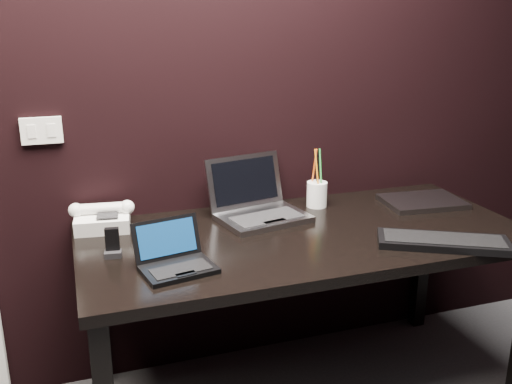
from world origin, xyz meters
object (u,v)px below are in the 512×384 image
object	(u,v)px
ext_keyboard	(443,242)
mobile_phone	(113,246)
silver_laptop	(258,207)
closed_laptop	(422,202)
desk_phone	(103,218)
desk	(304,250)
netbook	(175,260)
pen_cup	(317,193)

from	to	relation	value
ext_keyboard	mobile_phone	bearing A→B (deg)	165.81
silver_laptop	ext_keyboard	bearing A→B (deg)	-42.42
closed_laptop	desk_phone	bearing A→B (deg)	174.07
silver_laptop	closed_laptop	world-z (taller)	silver_laptop
desk	ext_keyboard	xyz separation A→B (m)	(0.42, -0.28, 0.09)
netbook	silver_laptop	distance (m)	0.56
desk	silver_laptop	xyz separation A→B (m)	(-0.12, 0.21, 0.12)
desk	closed_laptop	distance (m)	0.64
closed_laptop	desk_phone	world-z (taller)	desk_phone
ext_keyboard	desk_phone	xyz separation A→B (m)	(-1.15, 0.57, 0.03)
closed_laptop	mobile_phone	xyz separation A→B (m)	(-1.34, -0.14, 0.03)
ext_keyboard	desk_phone	size ratio (longest dim) A/B	1.89
pen_cup	silver_laptop	bearing A→B (deg)	-168.92
ext_keyboard	desk_phone	distance (m)	1.28
silver_laptop	pen_cup	world-z (taller)	pen_cup
desk_phone	ext_keyboard	bearing A→B (deg)	-26.24
mobile_phone	pen_cup	size ratio (longest dim) A/B	0.39
desk	pen_cup	size ratio (longest dim) A/B	6.63
desk	desk_phone	distance (m)	0.79
closed_laptop	desk_phone	xyz separation A→B (m)	(-1.35, 0.14, 0.03)
silver_laptop	pen_cup	bearing A→B (deg)	11.08
desk	ext_keyboard	distance (m)	0.52
desk	ext_keyboard	size ratio (longest dim) A/B	3.54
desk	desk_phone	bearing A→B (deg)	158.86
desk	mobile_phone	bearing A→B (deg)	179.74
desk_phone	silver_laptop	bearing A→B (deg)	-7.01
closed_laptop	desk_phone	size ratio (longest dim) A/B	1.41
silver_laptop	pen_cup	distance (m)	0.29
closed_laptop	pen_cup	bearing A→B (deg)	165.00
closed_laptop	silver_laptop	bearing A→B (deg)	174.96
desk_phone	netbook	bearing A→B (deg)	-66.49
silver_laptop	desk_phone	size ratio (longest dim) A/B	1.57
netbook	mobile_phone	distance (m)	0.25
ext_keyboard	pen_cup	bearing A→B (deg)	114.62
ext_keyboard	mobile_phone	distance (m)	1.17
ext_keyboard	closed_laptop	size ratio (longest dim) A/B	1.34
netbook	closed_laptop	size ratio (longest dim) A/B	0.74
netbook	desk_phone	world-z (taller)	netbook
netbook	mobile_phone	world-z (taller)	netbook
pen_cup	closed_laptop	bearing A→B (deg)	-15.00
mobile_phone	silver_laptop	bearing A→B (deg)	18.77
silver_laptop	mobile_phone	size ratio (longest dim) A/B	3.97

